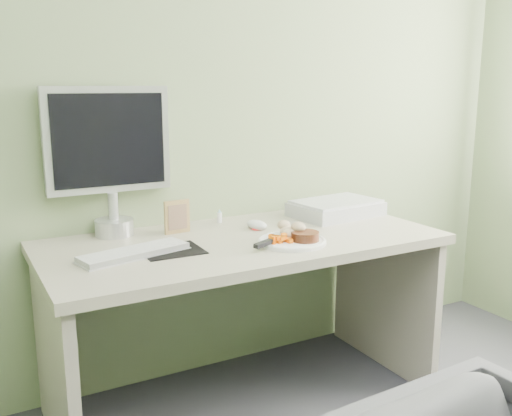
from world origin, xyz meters
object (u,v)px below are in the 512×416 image
desk (244,281)px  scanner (336,209)px  plate (292,242)px  monitor (109,152)px

desk → scanner: 0.63m
desk → scanner: size_ratio=3.95×
plate → monitor: 0.82m
plate → monitor: bearing=140.3°
scanner → monitor: 1.08m
monitor → desk: bearing=-35.4°
scanner → plate: bearing=-151.0°
plate → scanner: size_ratio=0.65×
desk → plate: 0.28m
desk → monitor: bearing=144.6°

